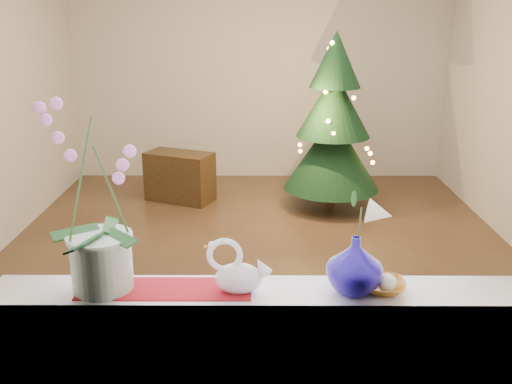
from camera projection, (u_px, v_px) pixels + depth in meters
ground at (259, 257)px, 4.85m from camera, size 5.00×5.00×0.00m
wall_back at (259, 67)px, 6.82m from camera, size 4.50×0.10×2.70m
wall_front at (259, 200)px, 2.06m from camera, size 4.50×0.10×2.70m
windowsill at (259, 294)px, 2.32m from camera, size 2.20×0.26×0.04m
window_frame at (259, 102)px, 1.98m from camera, size 2.22×0.06×1.60m
runner at (165, 289)px, 2.32m from camera, size 0.70×0.20×0.01m
orchid_pot at (96, 199)px, 2.21m from camera, size 0.34×0.34×0.78m
swan at (238, 267)px, 2.26m from camera, size 0.28×0.21×0.22m
blue_vase at (355, 261)px, 2.26m from camera, size 0.33×0.33×0.27m
lily at (358, 204)px, 2.19m from camera, size 0.15×0.09×0.20m
paperweight at (387, 283)px, 2.29m from camera, size 0.09×0.09×0.08m
amber_dish at (383, 287)px, 2.30m from camera, size 0.18×0.18×0.04m
xmas_tree at (333, 122)px, 5.82m from camera, size 1.21×1.21×1.82m
side_table at (180, 177)px, 6.23m from camera, size 0.80×0.61×0.54m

